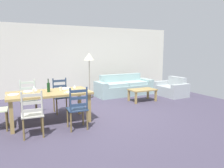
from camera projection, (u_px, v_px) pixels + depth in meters
name	position (u px, v px, depth m)	size (l,w,h in m)	color
ground_plane	(97.00, 116.00, 5.74)	(9.60, 9.60, 0.02)	#433C50
wall_far	(66.00, 60.00, 8.46)	(9.60, 0.16, 2.70)	silver
dining_table	(50.00, 96.00, 5.08)	(1.90, 0.96, 0.75)	#A1844B
dining_chair_near_left	(32.00, 114.00, 4.23)	(0.44, 0.42, 0.96)	beige
dining_chair_near_right	(78.00, 108.00, 4.65)	(0.44, 0.42, 0.96)	navy
dining_chair_far_left	(28.00, 98.00, 5.63)	(0.44, 0.42, 0.96)	silver
dining_chair_far_right	(61.00, 96.00, 5.98)	(0.43, 0.41, 0.96)	#2C3F57
dinner_plate_near_left	(30.00, 95.00, 4.65)	(0.24, 0.24, 0.02)	white
fork_near_left	(23.00, 96.00, 4.58)	(0.02, 0.17, 0.01)	silver
dinner_plate_near_right	(71.00, 92.00, 5.04)	(0.24, 0.24, 0.02)	white
fork_near_right	(64.00, 93.00, 4.97)	(0.02, 0.17, 0.01)	silver
dinner_plate_far_left	(28.00, 91.00, 5.09)	(0.24, 0.24, 0.02)	white
fork_far_left	(21.00, 92.00, 5.03)	(0.02, 0.17, 0.01)	silver
dinner_plate_far_right	(66.00, 89.00, 5.48)	(0.24, 0.24, 0.02)	white
fork_far_right	(60.00, 89.00, 5.42)	(0.02, 0.17, 0.01)	silver
dinner_plate_head_west	(13.00, 95.00, 4.73)	(0.24, 0.24, 0.02)	white
fork_head_west	(6.00, 95.00, 4.66)	(0.02, 0.17, 0.01)	silver
wine_bottle	(48.00, 87.00, 5.06)	(0.07, 0.07, 0.32)	#143819
wine_glass_near_left	(36.00, 89.00, 4.78)	(0.06, 0.06, 0.16)	white
wine_glass_near_right	(74.00, 87.00, 5.17)	(0.06, 0.06, 0.16)	white
wine_glass_far_left	(34.00, 88.00, 5.02)	(0.06, 0.06, 0.16)	white
coffee_cup_primary	(61.00, 89.00, 5.24)	(0.07, 0.07, 0.09)	beige
coffee_cup_secondary	(34.00, 91.00, 4.98)	(0.07, 0.07, 0.09)	beige
couch	(124.00, 88.00, 8.38)	(2.31, 0.90, 0.80)	#93B0AF
coffee_table	(142.00, 91.00, 7.32)	(0.90, 0.56, 0.42)	#A1844B
armchair_upholstered	(172.00, 89.00, 8.23)	(0.83, 1.18, 0.72)	#A3AAAC
standing_lamp	(89.00, 59.00, 7.79)	(0.40, 0.40, 1.64)	#332D28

